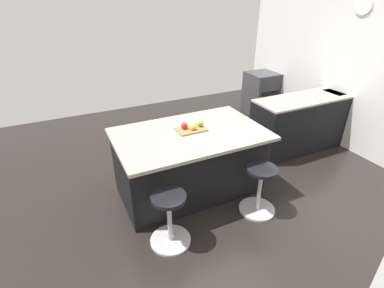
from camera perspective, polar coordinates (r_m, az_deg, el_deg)
ground_plane at (r=4.06m, az=4.75°, el=-8.35°), size 7.08×7.08×0.00m
interior_partition_left at (r=5.25m, az=31.84°, el=12.94°), size 0.15×5.45×2.78m
sink_cabinet at (r=5.45m, az=24.16°, el=4.66°), size 2.58×0.60×1.18m
oven_range at (r=6.54m, az=13.54°, el=9.88°), size 0.60×0.61×0.87m
kitchen_island at (r=3.74m, az=-0.65°, el=-3.47°), size 1.83×1.16×0.88m
stool_by_window at (r=3.56m, az=13.23°, el=-9.13°), size 0.44×0.44×0.62m
stool_middle at (r=3.10m, az=-4.47°, el=-15.00°), size 0.44×0.44×0.62m
cutting_board at (r=3.55m, az=-0.18°, el=2.92°), size 0.36×0.24×0.02m
apple_yellow at (r=3.50m, az=0.19°, el=3.45°), size 0.08×0.08×0.08m
apple_green at (r=3.59m, az=1.69°, el=4.07°), size 0.08×0.08×0.08m
apple_red at (r=3.53m, az=-1.54°, el=3.66°), size 0.08×0.08×0.08m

